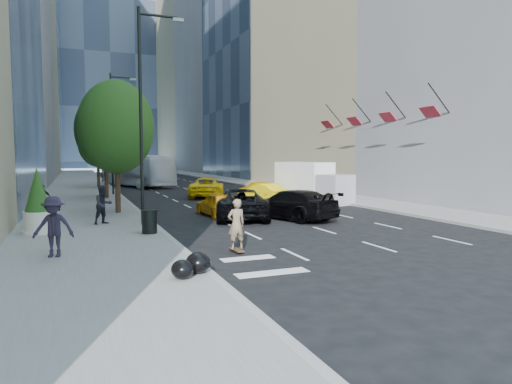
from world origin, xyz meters
name	(u,v)px	position (x,y,z in m)	size (l,w,h in m)	color
ground	(305,232)	(0.00, 0.00, 0.00)	(160.00, 160.00, 0.00)	black
sidewalk_left	(80,189)	(-9.00, 30.00, 0.07)	(6.00, 120.00, 0.15)	slate
sidewalk_right	(260,185)	(10.00, 30.00, 0.07)	(4.00, 120.00, 0.15)	slate
tower_left_end	(6,28)	(-22.00, 92.00, 30.00)	(20.00, 28.00, 60.00)	#2F384A
tower_right_mid	(234,15)	(22.00, 74.00, 32.50)	(20.00, 24.00, 65.00)	slate
tower_right_far	(204,71)	(22.00, 98.00, 25.00)	(20.00, 24.00, 50.00)	gray
tower_distant	(106,7)	(0.00, 120.00, 45.00)	(40.00, 20.00, 90.00)	#2F384A
lamp_near	(144,103)	(-6.32, 4.00, 5.81)	(2.13, 0.22, 10.00)	black
lamp_far	(114,126)	(-6.32, 22.00, 5.81)	(2.13, 0.22, 10.00)	black
tree_near	(116,127)	(-7.20, 9.00, 4.97)	(4.20, 4.20, 7.46)	black
tree_mid	(105,130)	(-7.20, 19.00, 5.32)	(4.50, 4.50, 7.99)	black
tree_far	(98,143)	(-7.20, 32.00, 4.62)	(3.90, 3.90, 6.92)	black
traffic_signal	(102,148)	(-6.40, 40.00, 4.23)	(2.48, 0.53, 5.20)	black
facade_flags	(372,117)	(10.64, 10.00, 6.18)	(1.85, 13.30, 2.05)	black
skateboarder	(236,228)	(-4.25, -3.00, 0.88)	(0.64, 0.42, 1.76)	brown
black_sedan_lincoln	(241,204)	(-1.19, 5.00, 0.81)	(2.67, 5.80, 1.61)	black
black_sedan_mercedes	(291,204)	(1.20, 3.83, 0.79)	(2.22, 5.47, 1.59)	black
taxi_a	(219,204)	(-2.00, 6.50, 0.67)	(1.59, 3.95, 1.35)	orange
taxi_b	(263,192)	(3.44, 13.24, 0.66)	(1.40, 4.02, 1.32)	#DDBD0B
taxi_c	(207,187)	(0.50, 18.00, 0.80)	(2.66, 5.76, 1.60)	yellow
taxi_d	(258,190)	(4.00, 15.50, 0.67)	(1.88, 4.64, 1.35)	#DDAB0B
city_bus	(137,171)	(-3.20, 33.10, 1.71)	(2.88, 12.29, 3.42)	silver
box_truck	(312,182)	(6.50, 11.26, 1.47)	(3.82, 6.40, 2.89)	silver
pedestrian_a	(103,205)	(-8.23, 4.66, 1.07)	(0.89, 0.69, 1.83)	black
pedestrian_b	(43,198)	(-11.20, 11.15, 0.93)	(0.91, 0.38, 1.56)	black
pedestrian_c	(53,227)	(-10.10, -2.13, 1.12)	(1.25, 0.72, 1.94)	black
trash_can	(149,222)	(-6.60, 1.26, 0.62)	(0.62, 0.62, 0.93)	black
planter_shrub	(38,202)	(-10.89, 3.00, 1.46)	(1.15, 1.15, 2.75)	beige
garbage_bags	(192,265)	(-6.55, -5.96, 0.43)	(1.17, 1.13, 0.58)	black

